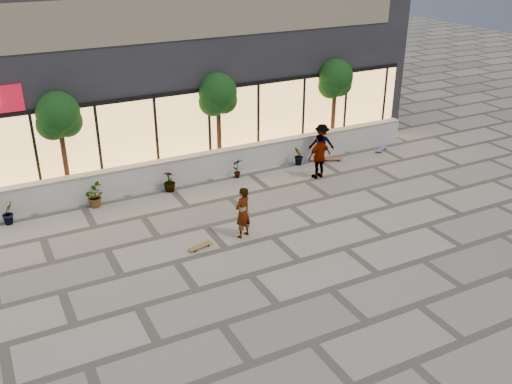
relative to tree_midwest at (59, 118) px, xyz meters
name	(u,v)px	position (x,y,z in m)	size (l,w,h in m)	color
ground	(250,275)	(3.50, -7.70, -2.99)	(80.00, 80.00, 0.00)	#A7A091
planter_wall	(167,173)	(3.50, -0.70, -2.46)	(22.00, 0.42, 1.04)	silver
retail_building	(119,48)	(3.50, 4.79, 1.26)	(24.00, 9.17, 8.50)	#24252A
shrub_b	(8,213)	(-2.20, -1.25, -2.58)	(0.45, 0.36, 0.81)	#123B12
shrub_c	(94,196)	(0.60, -1.25, -2.58)	(0.73, 0.63, 0.81)	#123B12
shrub_d	(169,181)	(3.40, -1.25, -2.58)	(0.45, 0.45, 0.81)	#123B12
shrub_e	(237,168)	(6.20, -1.25, -2.58)	(0.43, 0.29, 0.81)	#123B12
shrub_f	(299,156)	(9.00, -1.25, -2.58)	(0.45, 0.36, 0.81)	#123B12
tree_midwest	(59,118)	(0.00, 0.00, 0.00)	(1.60, 1.50, 3.92)	#4B2C1A
tree_mideast	(218,97)	(6.00, 0.00, 0.00)	(1.60, 1.50, 3.92)	#4B2C1A
tree_east	(335,81)	(11.50, 0.00, 0.00)	(1.60, 1.50, 3.92)	#4B2C1A
skater_center	(243,213)	(4.31, -5.59, -2.14)	(0.62, 0.41, 1.69)	silver
skater_right_near	(319,156)	(9.03, -2.72, -2.09)	(1.05, 0.44, 1.78)	silver
skater_right_far	(321,143)	(10.00, -1.40, -2.15)	(1.08, 0.62, 1.67)	maroon
skateboard_center	(200,246)	(2.81, -5.68, -2.90)	(0.84, 0.39, 0.10)	brown
skateboard_right_near	(332,159)	(10.50, -1.50, -2.90)	(0.88, 0.54, 0.10)	brown
skateboard_right_far	(381,149)	(13.12, -1.50, -2.90)	(0.87, 0.61, 0.10)	#68579F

